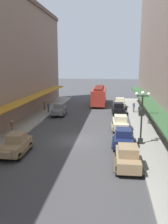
{
  "coord_description": "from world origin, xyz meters",
  "views": [
    {
      "loc": [
        3.7,
        -22.79,
        7.83
      ],
      "look_at": [
        0.0,
        6.0,
        1.8
      ],
      "focal_mm": 37.46,
      "sensor_mm": 36.0,
      "label": 1
    }
  ],
  "objects": [
    {
      "name": "pedestrian_2",
      "position": [
        6.94,
        14.8,
        0.99
      ],
      "size": [
        0.36,
        0.24,
        1.64
      ],
      "color": "slate",
      "rests_on": "sidewalk_right"
    },
    {
      "name": "pedestrian_4",
      "position": [
        -7.9,
        14.98,
        0.99
      ],
      "size": [
        0.36,
        0.24,
        1.64
      ],
      "color": "#4C4238",
      "rests_on": "sidewalk_left"
    },
    {
      "name": "parked_car_6",
      "position": [
        4.72,
        -1.25,
        0.94
      ],
      "size": [
        2.22,
        4.29,
        1.84
      ],
      "color": "#19234C",
      "rests_on": "ground"
    },
    {
      "name": "parked_car_3",
      "position": [
        4.79,
        18.52,
        0.94
      ],
      "size": [
        2.28,
        4.31,
        1.84
      ],
      "color": "beige",
      "rests_on": "ground"
    },
    {
      "name": "parked_car_2",
      "position": [
        4.56,
        4.55,
        0.94
      ],
      "size": [
        2.28,
        4.31,
        1.84
      ],
      "color": "beige",
      "rests_on": "ground"
    },
    {
      "name": "parked_car_5",
      "position": [
        4.86,
        -5.91,
        0.94
      ],
      "size": [
        2.2,
        4.28,
        1.84
      ],
      "color": "#997F5B",
      "rests_on": "ground"
    },
    {
      "name": "pedestrian_5",
      "position": [
        7.53,
        11.92,
        1.01
      ],
      "size": [
        0.36,
        0.28,
        1.67
      ],
      "color": "#4C4238",
      "rests_on": "sidewalk_right"
    },
    {
      "name": "fire_hydrant",
      "position": [
        -6.35,
        -0.34,
        0.56
      ],
      "size": [
        0.24,
        0.24,
        0.82
      ],
      "color": "#B21E19",
      "rests_on": "sidewalk_left"
    },
    {
      "name": "lamp_post_with_clock",
      "position": [
        6.4,
        -0.47,
        2.99
      ],
      "size": [
        1.42,
        0.44,
        5.16
      ],
      "color": "black",
      "rests_on": "sidewalk_right"
    },
    {
      "name": "parked_car_4",
      "position": [
        -4.61,
        11.61,
        0.94
      ],
      "size": [
        2.29,
        4.31,
        1.84
      ],
      "color": "slate",
      "rests_on": "ground"
    },
    {
      "name": "parked_car_0",
      "position": [
        4.5,
        13.7,
        0.94
      ],
      "size": [
        2.3,
        4.31,
        1.84
      ],
      "color": "black",
      "rests_on": "ground"
    },
    {
      "name": "parked_car_1",
      "position": [
        -4.7,
        -4.28,
        0.94
      ],
      "size": [
        2.21,
        4.28,
        1.84
      ],
      "color": "#997F5B",
      "rests_on": "ground"
    },
    {
      "name": "ground_plane",
      "position": [
        0.0,
        0.0,
        0.0
      ],
      "size": [
        200.0,
        200.0,
        0.0
      ],
      "primitive_type": "plane",
      "color": "#424244"
    },
    {
      "name": "sidewalk_left",
      "position": [
        -7.5,
        0.0,
        0.07
      ],
      "size": [
        3.0,
        60.0,
        0.15
      ],
      "primitive_type": "cube",
      "color": "#99968E",
      "rests_on": "ground"
    },
    {
      "name": "pedestrian_3",
      "position": [
        -6.66,
        12.89,
        1.01
      ],
      "size": [
        0.36,
        0.28,
        1.67
      ],
      "color": "#4C4238",
      "rests_on": "sidewalk_left"
    },
    {
      "name": "pedestrian_1",
      "position": [
        -7.32,
        0.84,
        0.99
      ],
      "size": [
        0.36,
        0.24,
        1.64
      ],
      "color": "slate",
      "rests_on": "sidewalk_left"
    },
    {
      "name": "streetcar",
      "position": [
        0.89,
        21.88,
        1.9
      ],
      "size": [
        2.64,
        9.63,
        3.46
      ],
      "color": "#A52D23",
      "rests_on": "ground"
    },
    {
      "name": "pedestrian_0",
      "position": [
        8.27,
        7.44,
        1.01
      ],
      "size": [
        0.36,
        0.28,
        1.67
      ],
      "color": "slate",
      "rests_on": "sidewalk_right"
    },
    {
      "name": "sidewalk_right",
      "position": [
        7.5,
        0.0,
        0.07
      ],
      "size": [
        3.0,
        60.0,
        0.15
      ],
      "primitive_type": "cube",
      "color": "#99968E",
      "rests_on": "ground"
    }
  ]
}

